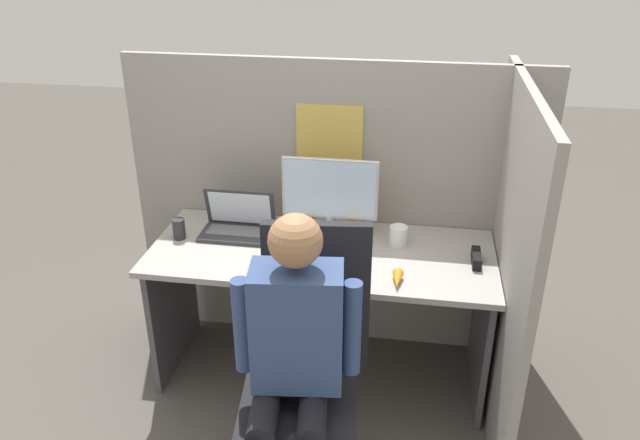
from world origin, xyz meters
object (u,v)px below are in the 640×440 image
Objects in this scene: laptop at (238,226)px; office_chair at (307,363)px; carrot_toy at (397,279)px; coffee_mug at (398,236)px; stapler at (476,258)px; paper_box at (329,230)px; monitor at (330,193)px; person at (293,353)px; pen_cup at (179,229)px.

laptop is 0.32× the size of office_chair.
carrot_toy is 0.38m from coffee_mug.
stapler is 0.95m from office_chair.
paper_box is 0.67× the size of monitor.
pen_cup is (-0.75, 0.81, 0.05)m from person.
coffee_mug is (0.32, 0.75, 0.23)m from office_chair.
office_chair reaches higher than carrot_toy.
person is 12.21× the size of pen_cup.
carrot_toy is at bearing 56.91° from person.
paper_box is at bearing 6.96° from laptop.
carrot_toy is at bearing -87.57° from coffee_mug.
carrot_toy is (0.82, -0.36, -0.02)m from laptop.
monitor is at bearing 91.91° from office_chair.
person is (0.47, -0.91, -0.04)m from laptop.
monitor reaches higher than paper_box.
stapler is at bearing 34.57° from carrot_toy.
office_chair reaches higher than laptop.
pen_cup is (-1.09, -0.11, 0.00)m from coffee_mug.
carrot_toy is (0.36, -0.42, -0.00)m from paper_box.
laptop is at bearing 174.33° from stapler.
monitor is at bearing 90.37° from person.
laptop is 0.91m from office_chair.
person is 13.19× the size of coffee_mug.
pen_cup is (-0.74, -0.16, -0.18)m from monitor.
pen_cup reaches higher than carrot_toy.
pen_cup is at bearing -160.92° from laptop.
stapler is 1.46m from pen_cup.
monitor is 3.32× the size of carrot_toy.
office_chair is (0.03, -0.80, -0.41)m from monitor.
coffee_mug reaches higher than carrot_toy.
person is 1.10m from pen_cup.
person is at bearing -89.63° from monitor.
office_chair is at bearing -88.09° from paper_box.
paper_box is 0.96m from person.
carrot_toy is at bearing 48.29° from office_chair.
laptop is 0.90m from carrot_toy.
stapler is 1.06m from person.
laptop is at bearing 156.40° from carrot_toy.
paper_box is 3.23× the size of coffee_mug.
coffee_mug is at bearing 1.05° from laptop.
stapler is at bearing 48.10° from person.
paper_box is 0.24× the size of person.
pen_cup is at bearing 166.52° from carrot_toy.
stapler is 1.05× the size of carrot_toy.
monitor is 0.90m from office_chair.
laptop is at bearing 117.23° from person.
paper_box is 0.87× the size of laptop.
paper_box is 2.10× the size of stapler.
carrot_toy is (-0.35, -0.24, -0.00)m from stapler.
laptop reaches higher than coffee_mug.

